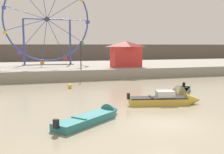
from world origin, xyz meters
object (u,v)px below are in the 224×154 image
Objects in this scene: carnival_booth_red_striped at (126,53)px; mooring_buoy_orange at (70,86)px; motorboat_teal_painted at (96,116)px; ferris_wheel_blue_frame at (47,21)px; promenade_lamp_near at (81,49)px; motorboat_mustard_yellow at (168,100)px; motorboat_olive_wood at (180,91)px.

carnival_booth_red_striped reaches higher than mooring_buoy_orange.
motorboat_teal_painted is 0.37× the size of ferris_wheel_blue_frame.
ferris_wheel_blue_frame is 3.07× the size of carnival_booth_red_striped.
motorboat_teal_painted is 29.01m from ferris_wheel_blue_frame.
promenade_lamp_near reaches higher than carnival_booth_red_striped.
carnival_booth_red_striped is (3.44, 18.01, 2.77)m from motorboat_mustard_yellow.
motorboat_olive_wood is at bearing -34.12° from mooring_buoy_orange.
motorboat_olive_wood reaches higher than motorboat_teal_painted.
ferris_wheel_blue_frame is 29.66× the size of mooring_buoy_orange.
motorboat_teal_painted is at bearing -92.14° from mooring_buoy_orange.
motorboat_olive_wood is at bearing -90.46° from carnival_booth_red_striped.
promenade_lamp_near is (2.79, 18.16, 3.50)m from motorboat_teal_painted.
motorboat_mustard_yellow is 27.22m from ferris_wheel_blue_frame.
ferris_wheel_blue_frame is at bearing 143.51° from carnival_booth_red_striped.
motorboat_olive_wood is 14.71m from carnival_booth_red_striped.
motorboat_mustard_yellow is at bearing -59.65° from mooring_buoy_orange.
mooring_buoy_orange is at bearing -87.32° from ferris_wheel_blue_frame.
motorboat_mustard_yellow is 0.41× the size of ferris_wheel_blue_frame.
motorboat_teal_painted is 11.08m from motorboat_olive_wood.
motorboat_mustard_yellow is at bearing -2.31° from motorboat_olive_wood.
ferris_wheel_blue_frame is 17.63m from mooring_buoy_orange.
promenade_lamp_near is (3.08, -9.83, -4.11)m from ferris_wheel_blue_frame.
ferris_wheel_blue_frame reaches higher than motorboat_mustard_yellow.
mooring_buoy_orange is (-5.57, 9.51, -0.12)m from motorboat_mustard_yellow.
promenade_lamp_near is (-6.40, 11.97, 3.52)m from motorboat_olive_wood.
motorboat_teal_painted reaches higher than mooring_buoy_orange.
ferris_wheel_blue_frame is at bearing -117.41° from motorboat_olive_wood.
carnival_booth_red_striped is (0.27, 14.42, 2.90)m from motorboat_olive_wood.
motorboat_teal_painted is at bearing -89.40° from ferris_wheel_blue_frame.
ferris_wheel_blue_frame reaches higher than carnival_booth_red_striped.
ferris_wheel_blue_frame reaches higher than motorboat_olive_wood.
mooring_buoy_orange is at bearing -136.05° from carnival_booth_red_striped.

